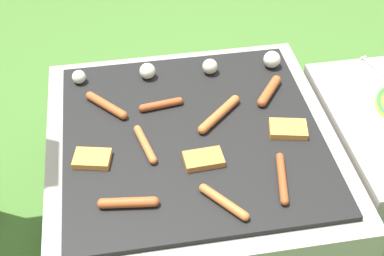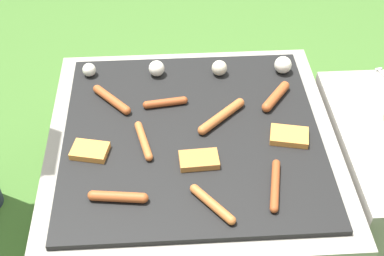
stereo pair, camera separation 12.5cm
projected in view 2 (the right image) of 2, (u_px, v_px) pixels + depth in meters
The scene contains 14 objects.
ground_plane at pixel (192, 214), 1.88m from camera, with size 14.00×14.00×0.00m, color #3D6628.
grill at pixel (192, 177), 1.75m from camera, with size 0.88×0.88×0.40m.
sausage_mid_right at pixel (275, 185), 1.45m from camera, with size 0.06×0.18×0.02m.
sausage_back_center at pixel (118, 197), 1.41m from camera, with size 0.16×0.04×0.03m.
sausage_front_center at pixel (165, 103), 1.70m from camera, with size 0.14×0.04×0.02m.
sausage_back_left at pixel (222, 116), 1.65m from camera, with size 0.16×0.15×0.03m.
sausage_front_left at pixel (112, 99), 1.71m from camera, with size 0.13×0.14×0.03m.
sausage_front_right at pixel (212, 204), 1.40m from camera, with size 0.11×0.14×0.02m.
sausage_mid_left at pixel (143, 141), 1.57m from camera, with size 0.06×0.16×0.02m.
sausage_back_right at pixel (276, 96), 1.71m from camera, with size 0.11×0.13×0.03m.
bread_slice_center at pixel (90, 151), 1.54m from camera, with size 0.12×0.09×0.02m.
bread_slice_left at pixel (199, 160), 1.52m from camera, with size 0.11×0.08×0.02m.
bread_slice_right at pixel (289, 136), 1.59m from camera, with size 0.13×0.10×0.02m.
mushroom_row at pixel (204, 67), 1.81m from camera, with size 0.71×0.07×0.06m.
Camera 2 is at (-0.07, -1.17, 1.51)m, focal length 50.00 mm.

